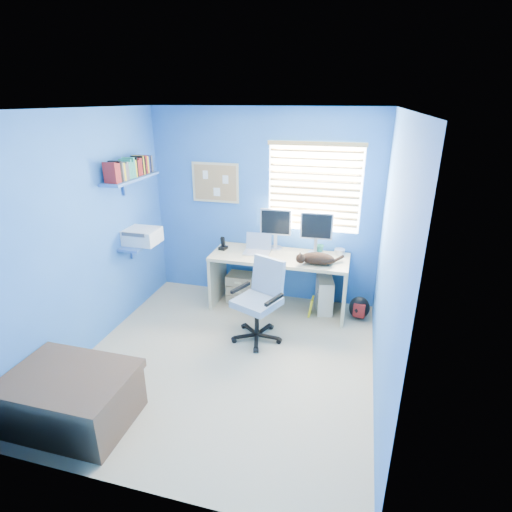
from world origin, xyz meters
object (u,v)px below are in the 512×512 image
(desk, at_px, (279,282))
(office_chair, at_px, (259,310))
(cat, at_px, (318,259))
(tower_pc, at_px, (324,293))
(laptop, at_px, (257,245))

(desk, relative_size, office_chair, 1.85)
(cat, distance_m, tower_pc, 0.65)
(desk, distance_m, laptop, 0.57)
(laptop, bearing_deg, office_chair, -75.89)
(desk, height_order, cat, cat)
(cat, relative_size, office_chair, 0.43)
(cat, distance_m, office_chair, 0.94)
(desk, bearing_deg, cat, -17.63)
(desk, bearing_deg, laptop, 178.07)
(laptop, bearing_deg, tower_pc, 4.04)
(desk, distance_m, tower_pc, 0.61)
(cat, bearing_deg, laptop, 145.53)
(desk, bearing_deg, office_chair, -95.42)
(cat, relative_size, tower_pc, 0.89)
(laptop, distance_m, office_chair, 0.93)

